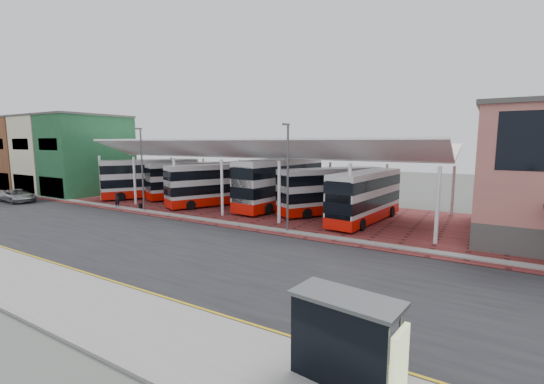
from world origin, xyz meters
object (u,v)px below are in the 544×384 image
Objects in this scene: bus_1 at (192,180)px; pedestrian at (117,200)px; bus_0 at (150,179)px; bus_shelter at (350,335)px; bus_3 at (280,184)px; bus_2 at (216,185)px; bus_5 at (365,197)px; silver_car at (17,196)px; bus_4 at (330,191)px.

bus_1 is 6.50× the size of pedestrian.
bus_0 is 38.62m from bus_shelter.
bus_0 is 17.03m from bus_3.
pedestrian is (-1.79, -8.99, -1.33)m from bus_1.
bus_3 is at bearing 44.31° from bus_2.
bus_5 is at bearing 112.74° from bus_shelter.
bus_0 is 10.31m from bus_2.
bus_1 is at bearing -175.03° from bus_3.
bus_shelter is (42.89, -11.14, 0.93)m from silver_car.
pedestrian is (13.28, 3.26, 0.13)m from silver_car.
bus_0 is 6.79× the size of pedestrian.
bus_2 is 0.86× the size of bus_3.
bus_0 is at bearing -173.66° from bus_5.
pedestrian is at bearing -124.12° from bus_4.
bus_0 is 1.08× the size of bus_4.
bus_2 is at bearing 143.28° from bus_shelter.
bus_5 is 24.59m from pedestrian.
bus_4 is at bearing 24.69° from bus_1.
bus_3 is at bearing -63.72° from pedestrian.
bus_1 is 3.25× the size of bus_shelter.
bus_0 is 1.05× the size of bus_1.
bus_2 is (5.77, -2.38, 0.04)m from bus_1.
bus_3 is 2.40× the size of silver_car.
bus_2 is 12.34m from bus_4.
bus_5 is at bearing 20.38° from bus_1.
bus_shelter is at bearing -121.74° from pedestrian.
bus_4 is at bearing 2.47° from bus_3.
bus_3 is at bearing -150.64° from bus_4.
silver_car is (-27.41, -12.12, -1.80)m from bus_3.
silver_car is at bearing -158.67° from bus_5.
bus_4 is at bearing 34.51° from bus_2.
pedestrian is (2.75, -6.68, -1.48)m from bus_0.
bus_4 is (22.49, 1.88, -0.15)m from bus_0.
bus_4 is 6.30× the size of pedestrian.
bus_2 reaches higher than pedestrian.
bus_0 is at bearing 153.83° from bus_shelter.
bus_2 is 16.03m from bus_5.
bus_1 is 21.91m from bus_5.
bus_2 reaches higher than bus_shelter.
bus_2 is at bearing -138.47° from bus_4.
bus_4 is 3.15× the size of bus_shelter.
pedestrian is (-19.74, -8.56, -1.33)m from bus_4.
bus_1 is 17.96m from bus_4.
bus_3 reaches higher than bus_5.
bus_4 reaches higher than bus_shelter.
silver_car is (-20.84, -9.87, -1.49)m from bus_2.
pedestrian is at bearing -113.40° from bus_2.
silver_car is 44.32m from bus_shelter.
bus_2 reaches higher than silver_car.
bus_5 is at bearing -6.63° from bus_3.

